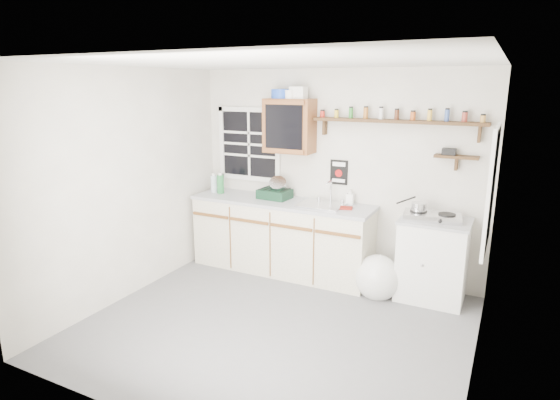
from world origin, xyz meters
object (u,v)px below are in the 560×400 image
Objects in this scene: spice_shelf at (397,120)px; dish_rack at (276,191)px; right_cabinet at (432,260)px; main_cabinet at (281,236)px; upper_cabinet at (289,126)px; hotplate at (432,216)px.

spice_shelf is 4.75× the size of dish_rack.
right_cabinet is at bearing 2.61° from dish_rack.
spice_shelf is at bearing 160.22° from right_cabinet.
main_cabinet is 1.37m from upper_cabinet.
main_cabinet is 2.54× the size of right_cabinet.
upper_cabinet reaches higher than hotplate.
right_cabinet is 0.49m from hotplate.
main_cabinet is 1.84m from right_cabinet.
hotplate reaches higher than right_cabinet.
hotplate reaches higher than main_cabinet.
hotplate is at bearing -23.13° from spice_shelf.
spice_shelf is (-0.52, 0.19, 1.47)m from right_cabinet.
spice_shelf is 3.06× the size of hotplate.
hotplate is (1.91, -0.06, -0.06)m from dish_rack.
spice_shelf reaches higher than dish_rack.
main_cabinet reaches higher than right_cabinet.
main_cabinet is at bearing -179.21° from right_cabinet.
main_cabinet is 0.57m from dish_rack.
right_cabinet is 2.03m from dish_rack.
upper_cabinet is at bearing 176.24° from right_cabinet.
right_cabinet is 1.57m from spice_shelf.
spice_shelf reaches higher than hotplate.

